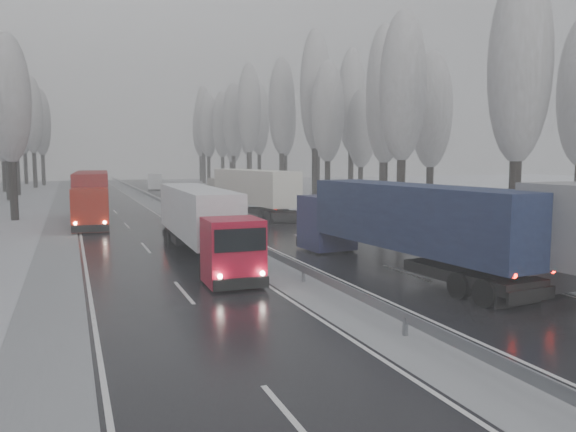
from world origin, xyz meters
TOP-DOWN VIEW (x-y plane):
  - ground at (0.00, 0.00)m, footprint 260.00×260.00m
  - carriageway_right at (5.25, 30.00)m, footprint 7.50×200.00m
  - carriageway_left at (-5.25, 30.00)m, footprint 7.50×200.00m
  - median_slush at (0.00, 30.00)m, footprint 3.00×200.00m
  - shoulder_right at (10.20, 30.00)m, footprint 2.40×200.00m
  - shoulder_left at (-10.20, 30.00)m, footprint 2.40×200.00m
  - median_guardrail at (0.00, 29.99)m, footprint 0.12×200.00m
  - tree_16 at (15.04, 15.67)m, footprint 3.60×3.60m
  - tree_18 at (14.51, 27.03)m, footprint 3.60×3.60m
  - tree_19 at (20.02, 31.03)m, footprint 3.60×3.60m
  - tree_20 at (17.90, 35.17)m, footprint 3.60×3.60m
  - tree_21 at (20.12, 39.17)m, footprint 3.60×3.60m
  - tree_22 at (17.02, 45.60)m, footprint 3.60×3.60m
  - tree_23 at (23.31, 49.60)m, footprint 3.60×3.60m
  - tree_24 at (17.90, 51.02)m, footprint 3.60×3.60m
  - tree_25 at (24.81, 55.02)m, footprint 3.60×3.60m
  - tree_26 at (17.56, 61.27)m, footprint 3.60×3.60m
  - tree_27 at (24.72, 65.27)m, footprint 3.60×3.60m
  - tree_28 at (16.34, 71.95)m, footprint 3.60×3.60m
  - tree_29 at (23.71, 75.95)m, footprint 3.60×3.60m
  - tree_30 at (16.56, 81.70)m, footprint 3.60×3.60m
  - tree_31 at (22.48, 85.70)m, footprint 3.60×3.60m
  - tree_32 at (16.63, 89.21)m, footprint 3.60×3.60m
  - tree_33 at (19.77, 93.21)m, footprint 3.60×3.60m
  - tree_34 at (15.73, 96.32)m, footprint 3.60×3.60m
  - tree_35 at (24.94, 100.32)m, footprint 3.60×3.60m
  - tree_36 at (17.04, 106.16)m, footprint 3.60×3.60m
  - tree_37 at (24.02, 110.16)m, footprint 3.60×3.60m
  - tree_38 at (18.73, 116.73)m, footprint 3.60×3.60m
  - tree_39 at (21.55, 120.73)m, footprint 3.60×3.60m
  - tree_62 at (-13.94, 43.73)m, footprint 3.60×3.60m
  - tree_68 at (-16.58, 69.11)m, footprint 3.60×3.60m
  - tree_70 at (-16.33, 79.19)m, footprint 3.60×3.60m
  - tree_72 at (-18.93, 88.54)m, footprint 3.60×3.60m
  - tree_74 at (-15.07, 99.33)m, footprint 3.60×3.60m
  - tree_76 at (-14.05, 108.72)m, footprint 3.60×3.60m
  - tree_77 at (-19.66, 112.72)m, footprint 3.60×3.60m
  - tree_78 at (-17.56, 115.31)m, footprint 3.60×3.60m
  - tree_79 at (-20.33, 119.31)m, footprint 3.60×3.60m
  - truck_blue_box at (5.10, 12.47)m, footprint 4.06×16.56m
  - truck_cream_box at (6.06, 39.30)m, footprint 4.28×16.89m
  - box_truck_distant at (4.06, 86.61)m, footprint 3.17×7.52m
  - truck_red_white at (-2.94, 19.04)m, footprint 2.64×14.81m
  - truck_red_red at (-7.70, 39.32)m, footprint 3.48×16.49m

SIDE VIEW (x-z plane):
  - ground at x=0.00m, z-range 0.00..0.00m
  - carriageway_right at x=5.25m, z-range 0.00..0.03m
  - carriageway_left at x=-5.25m, z-range 0.00..0.03m
  - median_slush at x=0.00m, z-range 0.00..0.04m
  - shoulder_right at x=10.20m, z-range 0.00..0.04m
  - shoulder_left at x=-10.20m, z-range 0.00..0.04m
  - median_guardrail at x=0.00m, z-range 0.22..0.98m
  - box_truck_distant at x=4.06m, z-range 0.03..2.75m
  - truck_red_white at x=-2.94m, z-range 0.32..4.10m
  - truck_red_red at x=-7.70m, z-range 0.35..4.55m
  - truck_blue_box at x=5.10m, z-range 0.35..4.56m
  - truck_cream_box at x=6.06m, z-range 0.36..4.66m
  - tree_23 at x=23.31m, z-range 1.99..15.54m
  - tree_77 at x=-19.66m, z-range 2.10..16.42m
  - tree_33 at x=19.77m, z-range 2.10..16.42m
  - tree_19 at x=20.02m, z-range 2.13..16.70m
  - tree_72 at x=-18.93m, z-range 2.21..17.31m
  - tree_20 at x=17.90m, z-range 2.29..18.00m
  - tree_22 at x=17.02m, z-range 2.31..18.17m
  - tree_62 at x=-13.94m, z-range 2.34..18.38m
  - tree_39 at x=21.55m, z-range 2.36..18.54m
  - tree_37 at x=24.02m, z-range 2.38..18.75m
  - tree_16 at x=15.04m, z-range 2.40..18.93m
  - tree_18 at x=14.51m, z-range 2.41..18.99m
  - tree_68 at x=-16.58m, z-range 2.42..19.07m
  - tree_79 at x=-20.33m, z-range 2.48..19.54m
  - tree_70 at x=-16.33m, z-range 2.48..19.57m
  - tree_32 at x=16.63m, z-range 2.51..19.85m
  - tree_27 at x=24.72m, z-range 2.55..20.17m
  - tree_34 at x=15.73m, z-range 2.55..20.19m
  - tree_30 at x=16.56m, z-range 2.59..20.45m
  - tree_38 at x=18.73m, z-range 2.60..20.58m
  - tree_29 at x=23.71m, z-range 2.62..20.73m
  - tree_35 at x=24.94m, z-range 2.64..20.89m
  - tree_76 at x=-14.05m, z-range 2.68..21.23m
  - tree_31 at x=22.48m, z-range 2.68..21.26m
  - tree_21 at x=20.12m, z-range 2.69..21.31m
  - tree_26 at x=17.56m, z-range 2.71..21.49m
  - tree_25 at x=24.81m, z-range 2.80..22.24m
  - tree_78 at x=-17.56m, z-range 2.81..22.37m
  - tree_28 at x=16.34m, z-range 2.82..22.45m
  - tree_74 at x=-15.07m, z-range 2.83..22.52m
  - tree_36 at x=17.04m, z-range 2.91..23.13m
  - tree_24 at x=17.90m, z-range 2.94..23.43m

